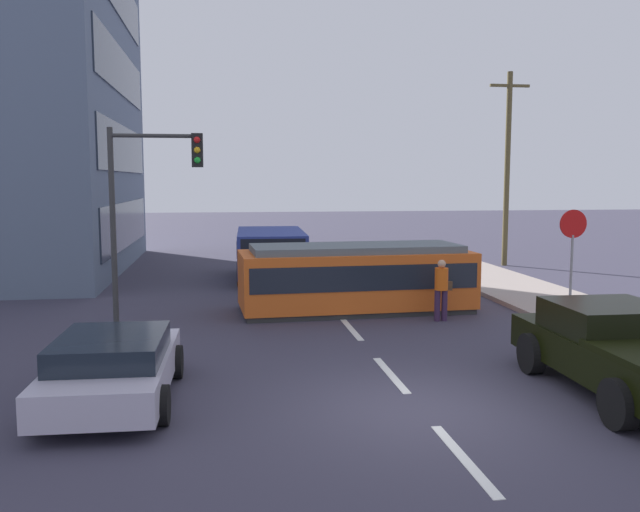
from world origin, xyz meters
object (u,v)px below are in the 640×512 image
streetcar_tram (356,277)px  pedestrian_crossing (442,286)px  stop_sign (573,240)px  utility_pole_mid (507,166)px  city_bus (271,252)px  parked_sedan_near (113,367)px  pickup_truck_parked (623,351)px  traffic_light_mast (148,191)px

streetcar_tram → pedestrian_crossing: size_ratio=4.06×
pedestrian_crossing → stop_sign: 3.70m
utility_pole_mid → city_bus: bearing=-166.4°
parked_sedan_near → stop_sign: size_ratio=1.46×
pedestrian_crossing → pickup_truck_parked: size_ratio=0.33×
parked_sedan_near → stop_sign: 12.36m
stop_sign → traffic_light_mast: bearing=177.1°
pedestrian_crossing → stop_sign: stop_sign is taller
parked_sedan_near → stop_sign: bearing=24.4°
traffic_light_mast → city_bus: bearing=66.5°
pickup_truck_parked → pedestrian_crossing: bearing=100.0°
stop_sign → pedestrian_crossing: bearing=171.5°
city_bus → utility_pole_mid: 11.48m
pedestrian_crossing → parked_sedan_near: 9.53m
streetcar_tram → stop_sign: bearing=-22.4°
pedestrian_crossing → utility_pole_mid: (6.67, 11.00, 3.49)m
city_bus → stop_sign: stop_sign is taller
parked_sedan_near → city_bus: bearing=75.1°
pickup_truck_parked → traffic_light_mast: traffic_light_mast is taller
streetcar_tram → pedestrian_crossing: (2.01, -1.74, -0.06)m
city_bus → pedestrian_crossing: 9.33m
stop_sign → traffic_light_mast: (-11.10, 0.56, 1.34)m
pedestrian_crossing → traffic_light_mast: size_ratio=0.33×
city_bus → pedestrian_crossing: (4.01, -8.42, -0.12)m
city_bus → utility_pole_mid: (10.67, 2.57, 3.37)m
pickup_truck_parked → utility_pole_mid: utility_pole_mid is taller
city_bus → parked_sedan_near: 14.49m
stop_sign → traffic_light_mast: 11.19m
city_bus → streetcar_tram: bearing=-73.4°
stop_sign → utility_pole_mid: utility_pole_mid is taller
traffic_light_mast → streetcar_tram: bearing=16.6°
pedestrian_crossing → parked_sedan_near: bearing=-144.2°
parked_sedan_near → utility_pole_mid: (14.39, 16.57, 3.81)m
parked_sedan_near → utility_pole_mid: 22.27m
parked_sedan_near → pedestrian_crossing: bearing=35.8°
parked_sedan_near → streetcar_tram: bearing=52.0°
parked_sedan_near → utility_pole_mid: utility_pole_mid is taller
streetcar_tram → traffic_light_mast: 6.40m
pedestrian_crossing → pickup_truck_parked: 6.58m
utility_pole_mid → traffic_light_mast: bearing=-142.6°
pickup_truck_parked → city_bus: bearing=109.0°
city_bus → utility_pole_mid: bearing=13.6°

